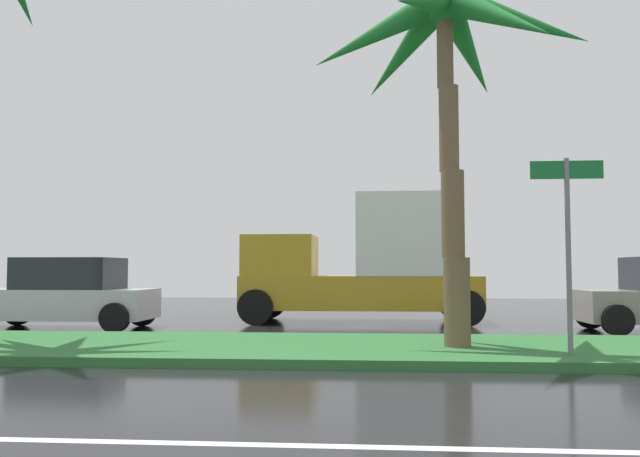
{
  "coord_description": "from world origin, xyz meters",
  "views": [
    {
      "loc": [
        -1.16,
        -3.42,
        1.43
      ],
      "look_at": [
        -2.37,
        11.92,
        2.39
      ],
      "focal_mm": 37.0,
      "sensor_mm": 36.0,
      "label": 1
    }
  ],
  "objects_px": {
    "street_name_sign": "(568,227)",
    "car_in_traffic_leading": "(66,295)",
    "box_truck_lead": "(363,265)",
    "palm_tree_centre_left": "(446,47)"
  },
  "relations": [
    {
      "from": "street_name_sign",
      "to": "box_truck_lead",
      "type": "height_order",
      "value": "box_truck_lead"
    },
    {
      "from": "car_in_traffic_leading",
      "to": "street_name_sign",
      "type": "bearing_deg",
      "value": 153.52
    },
    {
      "from": "palm_tree_centre_left",
      "to": "car_in_traffic_leading",
      "type": "xyz_separation_m",
      "value": [
        -8.76,
        4.15,
        -4.48
      ]
    },
    {
      "from": "palm_tree_centre_left",
      "to": "street_name_sign",
      "type": "relative_size",
      "value": 2.16
    },
    {
      "from": "street_name_sign",
      "to": "box_truck_lead",
      "type": "relative_size",
      "value": 0.47
    },
    {
      "from": "palm_tree_centre_left",
      "to": "box_truck_lead",
      "type": "bearing_deg",
      "value": 102.97
    },
    {
      "from": "palm_tree_centre_left",
      "to": "street_name_sign",
      "type": "xyz_separation_m",
      "value": [
        1.69,
        -1.05,
        -3.23
      ]
    },
    {
      "from": "car_in_traffic_leading",
      "to": "box_truck_lead",
      "type": "relative_size",
      "value": 0.67
    },
    {
      "from": "street_name_sign",
      "to": "car_in_traffic_leading",
      "type": "xyz_separation_m",
      "value": [
        -10.45,
        5.2,
        -1.25
      ]
    },
    {
      "from": "car_in_traffic_leading",
      "to": "box_truck_lead",
      "type": "xyz_separation_m",
      "value": [
        7.2,
        2.61,
        0.72
      ]
    }
  ]
}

